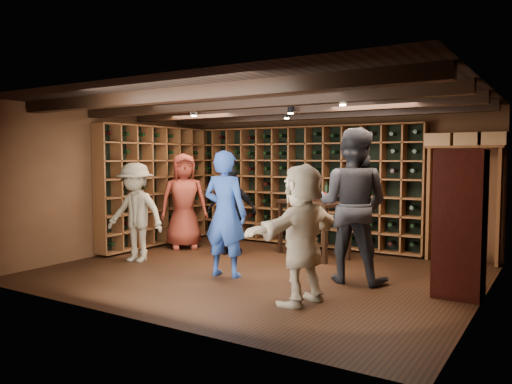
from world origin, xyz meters
The scene contains 13 objects.
ground centered at (0.00, 0.00, 0.00)m, with size 6.00×6.00×0.00m, color black.
room_shell centered at (0.00, 0.05, 2.42)m, with size 6.00×6.00×6.00m.
wine_rack_back centered at (-0.52, 2.33, 1.15)m, with size 4.65×0.30×2.20m.
wine_rack_left centered at (-2.83, 0.82, 1.15)m, with size 0.30×2.65×2.20m.
crate_shelf centered at (2.41, 2.32, 1.57)m, with size 1.20×0.32×2.07m.
display_cabinet centered at (2.71, 0.20, 0.86)m, with size 0.55×0.50×1.75m.
man_blue_shirt centered at (-0.28, -0.46, 0.89)m, with size 0.65×0.43×1.78m, color navy.
man_grey_suit centered at (1.35, 0.22, 1.04)m, with size 1.01×0.78×2.07m, color black.
guest_red_floral centered at (-2.19, 0.91, 0.88)m, with size 0.86×0.56×1.76m, color maroon.
guest_woman_black centered at (-1.11, 0.90, 0.75)m, with size 0.87×0.36×1.49m, color black.
guest_khaki centered at (-2.10, -0.39, 0.80)m, with size 1.03×0.59×1.60m, color #7F7258.
guest_beige centered at (1.24, -1.07, 0.81)m, with size 1.50×0.48×1.62m, color tan.
tasting_table centered at (0.16, 1.49, 0.83)m, with size 1.40×1.06×1.23m.
Camera 1 is at (3.79, -6.15, 1.69)m, focal length 35.00 mm.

